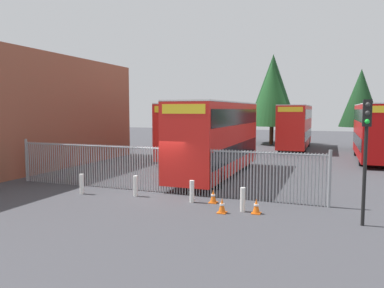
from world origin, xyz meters
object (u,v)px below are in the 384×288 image
traffic_cone_mid_forecourt (213,196)px  traffic_light_kerbside (366,139)px  bollard_center_front (136,186)px  double_decker_bus_behind_fence_left (196,129)px  double_decker_bus_near_gate (218,136)px  traffic_cone_near_kerb (222,206)px  bollard_far_right (243,200)px  bollard_near_right (192,191)px  traffic_cone_by_gate (256,206)px  double_decker_bus_behind_fence_right (375,130)px  double_decker_bus_far_back (296,125)px  bollard_near_left (82,184)px

traffic_cone_mid_forecourt → traffic_light_kerbside: size_ratio=0.14×
bollard_center_front → traffic_light_kerbside: size_ratio=0.22×
double_decker_bus_behind_fence_left → bollard_center_front: bearing=-81.5°
double_decker_bus_near_gate → traffic_cone_near_kerb: double_decker_bus_near_gate is taller
double_decker_bus_near_gate → bollard_far_right: bearing=-65.8°
bollard_center_front → traffic_cone_near_kerb: (4.49, -1.27, -0.19)m
bollard_near_right → traffic_cone_mid_forecourt: bearing=13.4°
bollard_near_right → traffic_cone_by_gate: bearing=-14.6°
double_decker_bus_near_gate → double_decker_bus_behind_fence_right: same height
bollard_center_front → traffic_cone_near_kerb: size_ratio=1.61×
double_decker_bus_behind_fence_right → bollard_center_front: size_ratio=11.38×
double_decker_bus_far_back → double_decker_bus_near_gate: bearing=-99.3°
bollard_center_front → traffic_cone_by_gate: (5.73, -0.89, -0.19)m
traffic_light_kerbside → bollard_far_right: bearing=176.5°
bollard_near_right → traffic_light_kerbside: 7.13m
double_decker_bus_far_back → bollard_near_right: double_decker_bus_far_back is taller
double_decker_bus_behind_fence_right → traffic_cone_mid_forecourt: 18.89m
double_decker_bus_behind_fence_right → traffic_cone_by_gate: 19.07m
bollard_far_right → traffic_light_kerbside: traffic_light_kerbside is taller
bollard_near_right → bollard_center_front: bearing=177.4°
double_decker_bus_far_back → traffic_light_kerbside: size_ratio=2.51×
double_decker_bus_near_gate → double_decker_bus_far_back: bearing=80.7°
double_decker_bus_far_back → traffic_cone_mid_forecourt: 24.01m
bollard_center_front → traffic_cone_by_gate: size_ratio=1.61×
bollard_near_right → traffic_cone_by_gate: (2.92, -0.76, -0.19)m
double_decker_bus_behind_fence_left → bollard_near_left: 14.24m
bollard_near_left → bollard_near_right: size_ratio=1.00×
double_decker_bus_far_back → traffic_cone_by_gate: 24.97m
traffic_light_kerbside → bollard_near_left: bearing=177.3°
double_decker_bus_behind_fence_right → traffic_cone_near_kerb: 19.84m
double_decker_bus_far_back → bollard_center_front: double_decker_bus_far_back is taller
traffic_cone_near_kerb → traffic_cone_by_gate: bearing=17.3°
double_decker_bus_near_gate → traffic_light_kerbside: double_decker_bus_near_gate is taller
bollard_far_right → double_decker_bus_near_gate: bearing=114.2°
bollard_far_right → double_decker_bus_behind_fence_left: bearing=116.6°
bollard_center_front → traffic_cone_mid_forecourt: bollard_center_front is taller
double_decker_bus_near_gate → bollard_near_right: double_decker_bus_near_gate is taller
bollard_far_right → traffic_light_kerbside: size_ratio=0.22×
double_decker_bus_behind_fence_left → double_decker_bus_behind_fence_right: same height
traffic_cone_by_gate → double_decker_bus_near_gate: bearing=117.4°
double_decker_bus_behind_fence_right → bollard_center_front: 20.74m
bollard_center_front → double_decker_bus_behind_fence_right: bearing=56.3°
double_decker_bus_near_gate → bollard_near_left: double_decker_bus_near_gate is taller
traffic_cone_by_gate → traffic_cone_mid_forecourt: bearing=154.4°
traffic_cone_by_gate → double_decker_bus_behind_fence_right: bearing=72.4°
double_decker_bus_behind_fence_right → double_decker_bus_far_back: same height
double_decker_bus_far_back → bollard_near_left: size_ratio=11.38×
double_decker_bus_behind_fence_right → traffic_cone_mid_forecourt: double_decker_bus_behind_fence_right is taller
traffic_cone_near_kerb → bollard_near_left: bearing=173.6°
double_decker_bus_near_gate → traffic_light_kerbside: 10.50m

